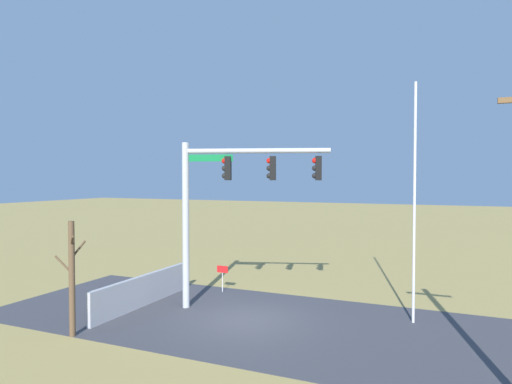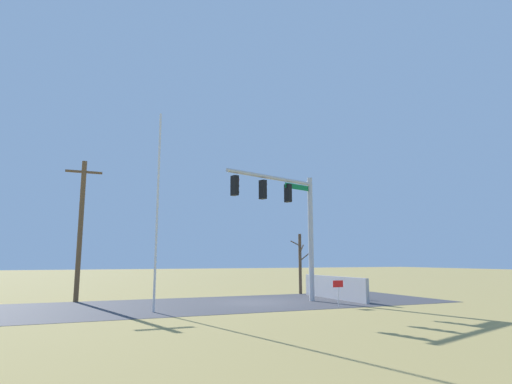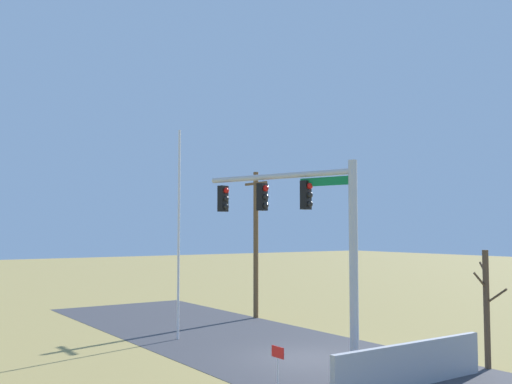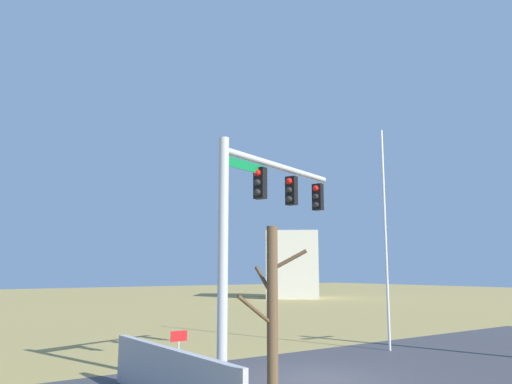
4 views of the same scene
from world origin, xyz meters
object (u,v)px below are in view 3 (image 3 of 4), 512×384
Objects in this scene: utility_pole at (256,241)px; open_sign at (278,358)px; flagpole at (179,234)px; bare_tree at (487,307)px; signal_mast at (307,223)px.

utility_pole reaches higher than open_sign.
utility_pole is 13.95m from open_sign.
flagpole is 12.24m from bare_tree.
signal_mast reaches higher than bare_tree.
signal_mast is 1.74× the size of bare_tree.
bare_tree is at bearing 30.15° from flagpole.
open_sign is (-1.89, -7.19, -1.09)m from bare_tree.
open_sign is (8.49, -1.15, -3.48)m from flagpole.
bare_tree is at bearing -0.08° from utility_pole.
open_sign is at bearing -58.21° from signal_mast.
flagpole is 9.25m from open_sign.
flagpole is 7.20× the size of open_sign.
signal_mast is 7.18m from flagpole.
flagpole is at bearing 172.26° from open_sign.
bare_tree is 7.51m from open_sign.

